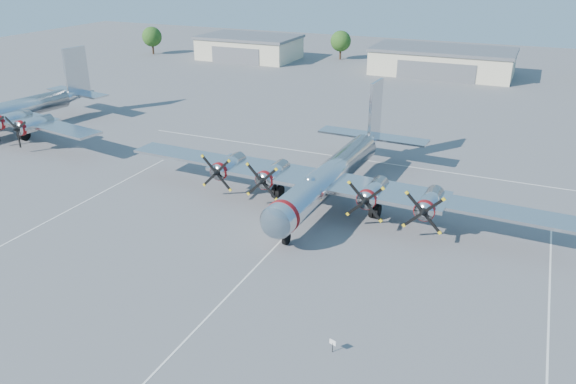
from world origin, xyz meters
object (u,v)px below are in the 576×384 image
at_px(hangar_west, 249,47).
at_px(bomber_west, 16,131).
at_px(hangar_center, 442,61).
at_px(tree_west, 341,41).
at_px(tree_far_west, 152,37).
at_px(main_bomber_b29, 332,200).
at_px(info_placard, 333,344).

bearing_deg(hangar_west, bomber_west, -92.91).
xyz_separation_m(hangar_center, bomber_west, (-48.34, -65.66, -2.71)).
bearing_deg(tree_west, tree_far_west, -165.07).
relative_size(tree_far_west, main_bomber_b29, 0.15).
height_order(tree_far_west, main_bomber_b29, tree_far_west).
distance_m(hangar_west, hangar_center, 45.00).
height_order(hangar_west, hangar_center, same).
xyz_separation_m(hangar_west, tree_far_west, (-25.00, -3.96, 1.51)).
distance_m(hangar_center, info_placard, 92.97).
xyz_separation_m(hangar_center, main_bomber_b29, (1.13, -70.02, -2.71)).
distance_m(hangar_west, info_placard, 107.27).
height_order(hangar_center, tree_far_west, tree_far_west).
xyz_separation_m(tree_far_west, main_bomber_b29, (71.13, -66.06, -4.22)).
height_order(tree_west, info_placard, tree_west).
relative_size(main_bomber_b29, bomber_west, 1.15).
bearing_deg(info_placard, tree_far_west, 148.99).
height_order(hangar_center, main_bomber_b29, hangar_center).
xyz_separation_m(hangar_center, info_placard, (9.31, -92.48, -2.06)).
xyz_separation_m(tree_far_west, bomber_west, (21.66, -61.70, -4.22)).
relative_size(hangar_west, main_bomber_b29, 0.50).
bearing_deg(hangar_center, main_bomber_b29, -89.07).
bearing_deg(info_placard, bomber_west, 172.18).
bearing_deg(info_placard, tree_west, 125.97).
bearing_deg(main_bomber_b29, bomber_west, 177.32).
bearing_deg(tree_far_west, hangar_west, 9.01).
xyz_separation_m(tree_west, bomber_west, (-23.34, -73.70, -4.22)).
relative_size(hangar_center, tree_west, 4.31).
height_order(main_bomber_b29, bomber_west, bomber_west).
height_order(hangar_center, tree_west, tree_west).
xyz_separation_m(hangar_west, hangar_center, (45.00, -0.00, -0.00)).
xyz_separation_m(main_bomber_b29, bomber_west, (-49.47, 4.36, 0.00)).
bearing_deg(hangar_center, info_placard, -84.25).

